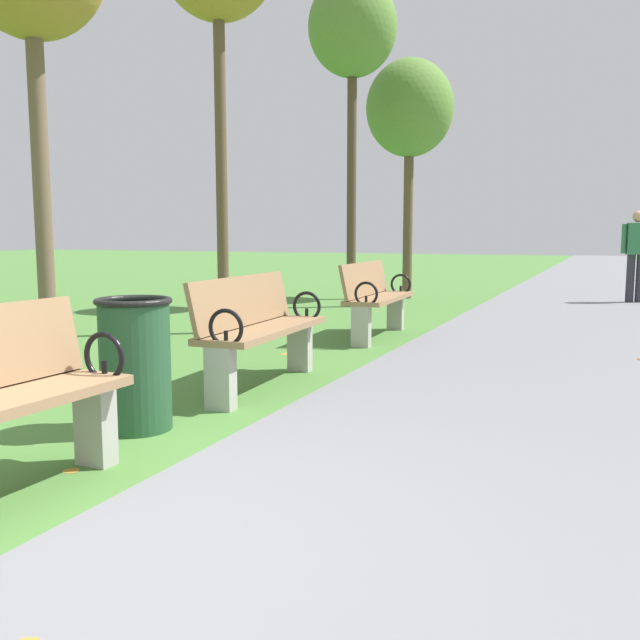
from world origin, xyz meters
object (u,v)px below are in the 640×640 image
at_px(park_bench_2, 259,328).
at_px(tree_5, 410,110).
at_px(pedestrian_walking, 637,251).
at_px(park_bench_3, 376,297).
at_px(tree_4, 352,32).
at_px(trash_bin, 135,364).

height_order(park_bench_2, tree_5, tree_5).
height_order(park_bench_2, pedestrian_walking, pedestrian_walking).
xyz_separation_m(park_bench_3, pedestrian_walking, (2.96, 5.71, 0.44)).
bearing_deg(tree_4, park_bench_3, -64.55).
bearing_deg(park_bench_3, trash_bin, -91.96).
xyz_separation_m(tree_4, pedestrian_walking, (4.46, 2.55, -3.58)).
xyz_separation_m(park_bench_2, pedestrian_walking, (2.96, 8.65, 0.44)).
bearing_deg(park_bench_2, park_bench_3, 90.00).
relative_size(park_bench_3, trash_bin, 1.93).
bearing_deg(park_bench_2, pedestrian_walking, 71.10).
bearing_deg(park_bench_3, tree_4, 115.45).
bearing_deg(tree_4, pedestrian_walking, 29.77).
height_order(park_bench_3, trash_bin, park_bench_3).
height_order(tree_4, trash_bin, tree_4).
relative_size(park_bench_3, pedestrian_walking, 1.00).
distance_m(park_bench_2, park_bench_3, 2.94).
height_order(pedestrian_walking, trash_bin, pedestrian_walking).
bearing_deg(tree_5, trash_bin, -84.42).
distance_m(park_bench_3, pedestrian_walking, 6.45).
bearing_deg(tree_5, pedestrian_walking, 9.24).
xyz_separation_m(tree_4, tree_5, (0.44, 1.90, -0.97)).
height_order(tree_4, pedestrian_walking, tree_4).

